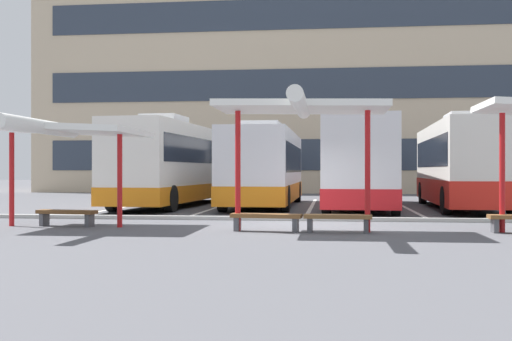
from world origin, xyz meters
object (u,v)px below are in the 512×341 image
coach_bus_3 (461,166)px  bench_2 (338,219)px  coach_bus_0 (175,165)px  bench_1 (266,218)px  bench_0 (67,214)px  waiting_shelter_0 (61,131)px  waiting_shelter_1 (301,110)px  coach_bus_1 (265,169)px  coach_bus_2 (362,165)px

coach_bus_3 → bench_2: bearing=-115.6°
coach_bus_0 → bench_1: (5.16, -11.21, -1.46)m
bench_0 → bench_1: size_ratio=0.95×
coach_bus_3 → waiting_shelter_0: bearing=-141.2°
coach_bus_0 → waiting_shelter_1: coach_bus_0 is taller
waiting_shelter_0 → bench_2: waiting_shelter_0 is taller
coach_bus_1 → bench_2: (3.00, -11.24, -1.29)m
bench_1 → bench_0: bearing=171.5°
waiting_shelter_1 → bench_1: waiting_shelter_1 is taller
coach_bus_1 → bench_1: size_ratio=5.85×
bench_1 → coach_bus_2: bearing=74.9°
coach_bus_1 → waiting_shelter_0: coach_bus_1 is taller
bench_0 → coach_bus_2: bearing=49.2°
bench_0 → waiting_shelter_1: (6.54, -1.01, 2.73)m
bench_1 → coach_bus_0: bearing=114.7°
bench_1 → bench_2: (1.80, -0.05, -0.00)m
coach_bus_0 → bench_1: 12.42m
bench_0 → waiting_shelter_1: size_ratio=0.39×
waiting_shelter_0 → waiting_shelter_1: 6.58m
coach_bus_1 → bench_1: coach_bus_1 is taller
coach_bus_2 → waiting_shelter_0: coach_bus_2 is taller
coach_bus_3 → coach_bus_1: bearing=174.9°
coach_bus_2 → waiting_shelter_1: bearing=-100.3°
coach_bus_3 → bench_1: bearing=-123.1°
waiting_shelter_1 → bench_1: bearing=169.8°
coach_bus_1 → coach_bus_3: 8.06m
waiting_shelter_0 → waiting_shelter_1: (6.54, -0.62, 0.44)m
coach_bus_1 → waiting_shelter_1: bearing=-79.5°
coach_bus_0 → coach_bus_2: coach_bus_0 is taller
coach_bus_1 → waiting_shelter_0: bearing=-112.5°
coach_bus_2 → coach_bus_3: coach_bus_2 is taller
waiting_shelter_1 → bench_2: 2.87m
coach_bus_1 → bench_1: 11.32m
coach_bus_2 → waiting_shelter_1: 11.13m
waiting_shelter_1 → coach_bus_1: bearing=100.5°
coach_bus_3 → bench_0: 15.81m
coach_bus_1 → bench_1: bearing=-83.9°
coach_bus_1 → coach_bus_2: 4.11m
coach_bus_1 → bench_0: 11.33m
coach_bus_3 → waiting_shelter_1: bearing=-119.2°
coach_bus_2 → waiting_shelter_1: coach_bus_2 is taller
waiting_shelter_1 → bench_1: (-0.90, 0.16, -2.72)m
coach_bus_1 → waiting_shelter_1: (2.10, -11.35, 1.44)m
coach_bus_2 → waiting_shelter_0: (-8.52, -10.26, 0.84)m
coach_bus_0 → waiting_shelter_0: bearing=-92.6°
coach_bus_3 → bench_2: size_ratio=6.35×
coach_bus_1 → bench_2: 11.70m
coach_bus_0 → bench_0: (-0.48, -10.36, -1.47)m
coach_bus_2 → bench_0: coach_bus_2 is taller
coach_bus_2 → coach_bus_3: 3.96m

